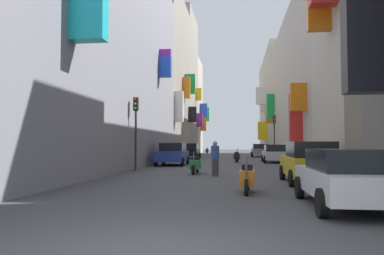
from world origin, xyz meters
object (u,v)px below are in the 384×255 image
Objects in this scene: parked_car_yellow at (310,162)px; scooter_blue at (207,151)px; pedestrian_near_left at (215,159)px; parked_car_silver at (275,153)px; pedestrian_crossing at (215,150)px; traffic_light_near_corner at (136,121)px; traffic_light_far_corner at (274,130)px; parked_car_white at (346,177)px; parked_car_black at (190,151)px; scooter_black at (237,157)px; scooter_orange at (247,178)px; scooter_green at (195,165)px; parked_car_grey at (260,150)px; parked_car_blue at (173,154)px.

scooter_blue is at bearing 100.00° from parked_car_yellow.
parked_car_yellow is 4.60m from pedestrian_near_left.
parked_car_silver is 2.29× the size of scooter_blue.
pedestrian_crossing is 0.42× the size of traffic_light_near_corner.
traffic_light_far_corner reaches higher than scooter_blue.
pedestrian_crossing is at bearing 102.25° from parked_car_yellow.
parked_car_white is 30.13m from parked_car_black.
parked_car_black reaches higher than scooter_black.
scooter_blue is 44.48m from scooter_orange.
parked_car_yellow is 3.93m from scooter_orange.
parked_car_white is 2.25× the size of scooter_orange.
pedestrian_crossing is at bearing 165.26° from traffic_light_far_corner.
pedestrian_crossing reaches higher than scooter_green.
pedestrian_crossing is (-0.14, 19.01, 0.40)m from scooter_green.
scooter_black is 12.33m from traffic_light_near_corner.
pedestrian_crossing is 6.34m from traffic_light_far_corner.
parked_car_silver is 2.25× the size of scooter_orange.
scooter_orange is 1.11× the size of pedestrian_near_left.
parked_car_grey is 32.61m from scooter_orange.
scooter_orange is 0.44× the size of traffic_light_near_corner.
parked_car_yellow is 1.01× the size of parked_car_silver.
parked_car_blue reaches higher than parked_car_grey.
parked_car_white reaches higher than scooter_orange.
pedestrian_near_left reaches higher than scooter_blue.
parked_car_silver is 19.31m from scooter_orange.
parked_car_grey is 25.36m from traffic_light_near_corner.
parked_car_black is 9.02m from traffic_light_far_corner.
parked_car_yellow is 1.00× the size of parked_car_white.
parked_car_blue reaches higher than parked_car_silver.
traffic_light_near_corner reaches higher than parked_car_black.
parked_car_blue is 19.39m from parked_car_grey.
scooter_green is (-4.84, 3.93, -0.36)m from parked_car_yellow.
pedestrian_near_left is at bearing -86.58° from pedestrian_crossing.
parked_car_yellow is 2.09× the size of scooter_black.
parked_car_yellow is 21.52m from traffic_light_far_corner.
scooter_blue is at bearing 96.20° from scooter_orange.
scooter_blue is 1.09× the size of pedestrian_near_left.
parked_car_blue is 2.48× the size of pedestrian_near_left.
parked_car_black is at bearing -91.23° from scooter_blue.
scooter_black is 1.10× the size of scooter_blue.
parked_car_blue reaches higher than scooter_green.
parked_car_black is (-7.42, 29.20, 0.09)m from parked_car_white.
scooter_blue is at bearing 97.12° from pedestrian_crossing.
parked_car_black is at bearing 100.94° from scooter_orange.
scooter_black is at bearing 80.47° from scooter_green.
parked_car_blue is 2.35× the size of pedestrian_crossing.
scooter_green is 0.44× the size of traffic_light_far_corner.
scooter_orange is at bearing -71.44° from parked_car_blue.
traffic_light_near_corner is at bearing -100.44° from parked_car_blue.
parked_car_grey is 1.03× the size of parked_car_yellow.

